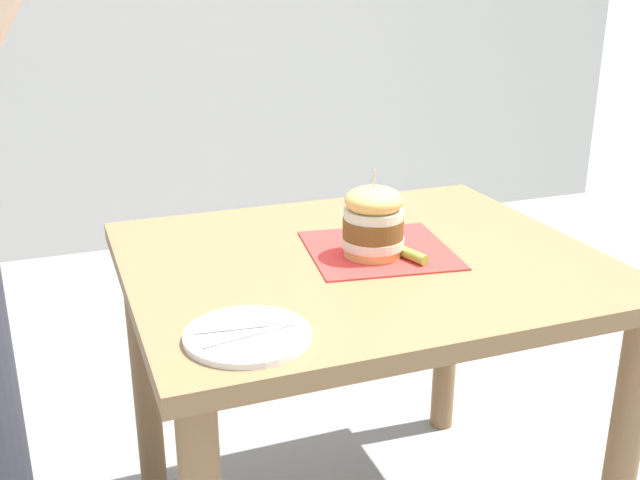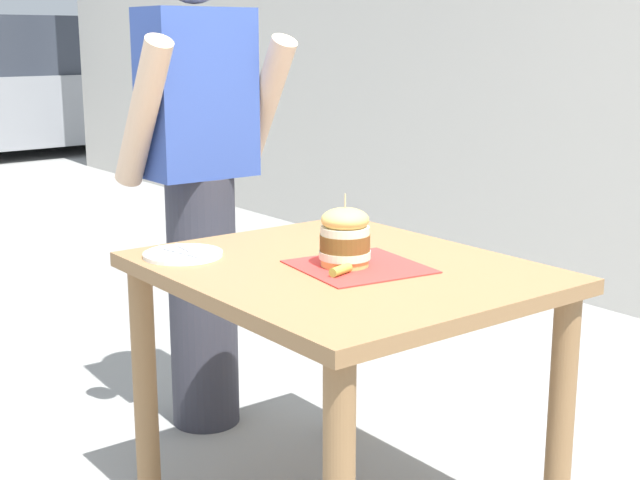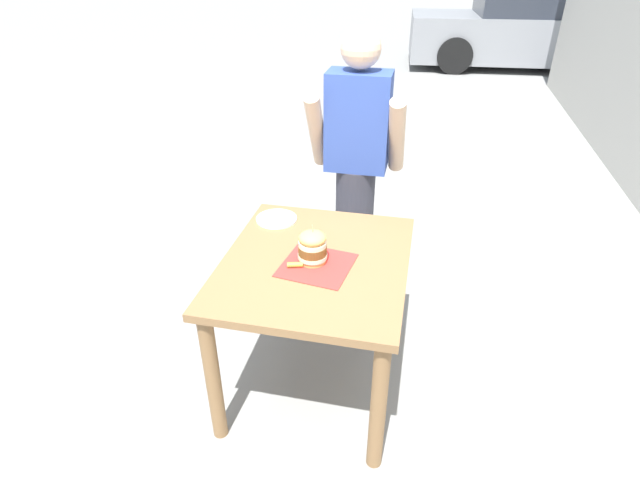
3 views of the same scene
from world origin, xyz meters
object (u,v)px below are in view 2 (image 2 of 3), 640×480
diner_across_table (200,181)px  pickle_spear (341,270)px  parked_car_near_curb (8,93)px  side_plate_with_forks (183,254)px  patio_table (342,312)px  sandwich (345,237)px

diner_across_table → pickle_spear: bearing=-98.2°
parked_car_near_curb → diner_across_table: bearing=-104.2°
pickle_spear → diner_across_table: diner_across_table is taller
side_plate_with_forks → parked_car_near_curb: size_ratio=0.05×
patio_table → parked_car_near_curb: 9.12m
patio_table → diner_across_table: size_ratio=0.61×
patio_table → pickle_spear: (-0.08, -0.09, 0.15)m
pickle_spear → diner_across_table: size_ratio=0.04×
pickle_spear → parked_car_near_curb: (2.17, 8.96, -0.06)m
patio_table → side_plate_with_forks: bearing=130.6°
patio_table → pickle_spear: bearing=-131.5°
diner_across_table → parked_car_near_curb: 8.28m
parked_car_near_curb → side_plate_with_forks: bearing=-105.6°
pickle_spear → parked_car_near_curb: size_ratio=0.02×
patio_table → sandwich: size_ratio=5.32×
parked_car_near_curb → patio_table: bearing=-103.2°
side_plate_with_forks → diner_across_table: size_ratio=0.13×
sandwich → parked_car_near_curb: (2.10, 8.90, -0.13)m
patio_table → pickle_spear: size_ratio=14.29×
patio_table → parked_car_near_curb: size_ratio=0.24×
sandwich → patio_table: bearing=64.8°
patio_table → sandwich: bearing=-115.2°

